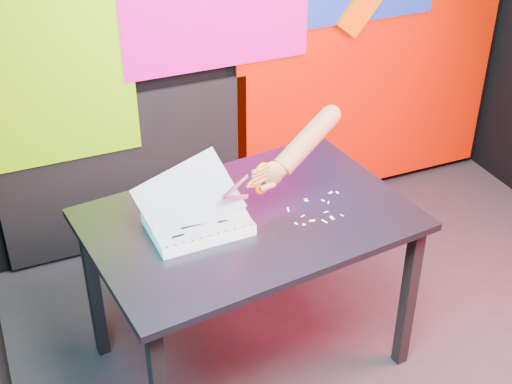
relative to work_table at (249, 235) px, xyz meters
name	(u,v)px	position (x,y,z in m)	size (l,w,h in m)	color
room	(451,101)	(0.50, -0.46, 0.69)	(3.01, 3.01, 2.71)	#2A2A2D
backdrop	(275,56)	(0.56, 1.00, 0.29)	(2.88, 0.05, 2.08)	red
work_table	(249,235)	(0.00, 0.00, 0.00)	(1.32, 0.96, 0.75)	black
printout_stack	(197,222)	(-0.21, 0.01, 0.11)	(0.42, 0.28, 0.28)	white
scissors	(259,180)	(0.05, 0.02, 0.23)	(0.23, 0.09, 0.14)	#B2B3D2
hand_forearm	(301,146)	(0.27, 0.10, 0.29)	(0.45, 0.21, 0.23)	#B9783A
paper_clippings	(317,210)	(0.26, -0.06, 0.09)	(0.26, 0.19, 0.00)	white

